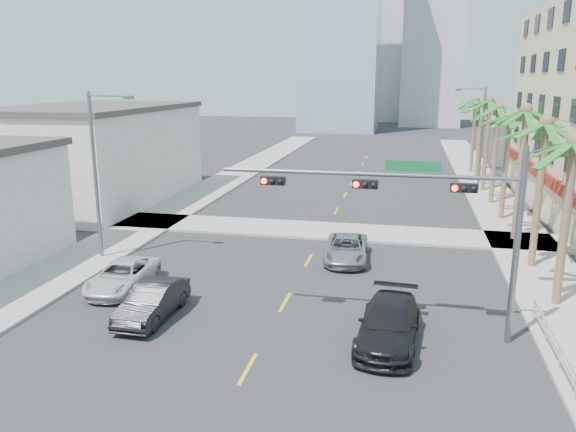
# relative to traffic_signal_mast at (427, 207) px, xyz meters

# --- Properties ---
(sidewalk_right) EXTENTS (4.00, 120.00, 0.15)m
(sidewalk_right) POSITION_rel_traffic_signal_mast_xyz_m (6.22, 12.05, -4.99)
(sidewalk_right) COLOR gray
(sidewalk_right) RESTS_ON ground
(sidewalk_left) EXTENTS (4.00, 120.00, 0.15)m
(sidewalk_left) POSITION_rel_traffic_signal_mast_xyz_m (-17.78, 12.05, -4.99)
(sidewalk_left) COLOR gray
(sidewalk_left) RESTS_ON ground
(sidewalk_cross) EXTENTS (80.00, 4.00, 0.15)m
(sidewalk_cross) POSITION_rel_traffic_signal_mast_xyz_m (-5.78, 14.05, -4.99)
(sidewalk_cross) COLOR gray
(sidewalk_cross) RESTS_ON ground
(building_left_far) EXTENTS (11.00, 18.00, 7.20)m
(building_left_far) POSITION_rel_traffic_signal_mast_xyz_m (-25.28, 20.05, -1.46)
(building_left_far) COLOR beige
(building_left_far) RESTS_ON ground
(tower_far_center) EXTENTS (16.00, 16.00, 42.00)m
(tower_far_center) POSITION_rel_traffic_signal_mast_xyz_m (-8.78, 117.05, 15.94)
(tower_far_center) COLOR #ADADB2
(tower_far_center) RESTS_ON ground
(traffic_signal_mast) EXTENTS (11.12, 0.54, 7.20)m
(traffic_signal_mast) POSITION_rel_traffic_signal_mast_xyz_m (0.00, 0.00, 0.00)
(traffic_signal_mast) COLOR slate
(traffic_signal_mast) RESTS_ON ground
(palm_tree_0) EXTENTS (4.80, 4.80, 7.80)m
(palm_tree_0) POSITION_rel_traffic_signal_mast_xyz_m (5.82, 4.05, 2.02)
(palm_tree_0) COLOR brown
(palm_tree_0) RESTS_ON ground
(palm_tree_1) EXTENTS (4.80, 4.80, 8.16)m
(palm_tree_1) POSITION_rel_traffic_signal_mast_xyz_m (5.82, 9.25, 2.37)
(palm_tree_1) COLOR brown
(palm_tree_1) RESTS_ON ground
(palm_tree_2) EXTENTS (4.80, 4.80, 8.52)m
(palm_tree_2) POSITION_rel_traffic_signal_mast_xyz_m (5.82, 14.45, 2.72)
(palm_tree_2) COLOR brown
(palm_tree_2) RESTS_ON ground
(palm_tree_3) EXTENTS (4.80, 4.80, 7.80)m
(palm_tree_3) POSITION_rel_traffic_signal_mast_xyz_m (5.82, 19.65, 2.02)
(palm_tree_3) COLOR brown
(palm_tree_3) RESTS_ON ground
(palm_tree_4) EXTENTS (4.80, 4.80, 8.16)m
(palm_tree_4) POSITION_rel_traffic_signal_mast_xyz_m (5.82, 24.85, 2.37)
(palm_tree_4) COLOR brown
(palm_tree_4) RESTS_ON ground
(palm_tree_5) EXTENTS (4.80, 4.80, 8.52)m
(palm_tree_5) POSITION_rel_traffic_signal_mast_xyz_m (5.82, 30.05, 2.72)
(palm_tree_5) COLOR brown
(palm_tree_5) RESTS_ON ground
(palm_tree_6) EXTENTS (4.80, 4.80, 7.80)m
(palm_tree_6) POSITION_rel_traffic_signal_mast_xyz_m (5.82, 35.25, 2.02)
(palm_tree_6) COLOR brown
(palm_tree_6) RESTS_ON ground
(palm_tree_7) EXTENTS (4.80, 4.80, 8.16)m
(palm_tree_7) POSITION_rel_traffic_signal_mast_xyz_m (5.82, 40.45, 2.37)
(palm_tree_7) COLOR brown
(palm_tree_7) RESTS_ON ground
(streetlight_left) EXTENTS (2.55, 0.25, 9.00)m
(streetlight_left) POSITION_rel_traffic_signal_mast_xyz_m (-16.78, 6.05, -0.00)
(streetlight_left) COLOR slate
(streetlight_left) RESTS_ON ground
(streetlight_right) EXTENTS (2.55, 0.25, 9.00)m
(streetlight_right) POSITION_rel_traffic_signal_mast_xyz_m (5.21, 30.05, -0.00)
(streetlight_right) COLOR slate
(streetlight_right) RESTS_ON ground
(guardrail) EXTENTS (0.08, 8.08, 1.00)m
(guardrail) POSITION_rel_traffic_signal_mast_xyz_m (4.52, -1.95, -4.39)
(guardrail) COLOR silver
(guardrail) RESTS_ON ground
(car_parked_far) EXTENTS (2.42, 4.86, 1.32)m
(car_parked_far) POSITION_rel_traffic_signal_mast_xyz_m (-13.58, 2.04, -4.40)
(car_parked_far) COLOR silver
(car_parked_far) RESTS_ON ground
(car_lane_left) EXTENTS (1.63, 4.45, 1.46)m
(car_lane_left) POSITION_rel_traffic_signal_mast_xyz_m (-10.78, -0.70, -4.33)
(car_lane_left) COLOR black
(car_lane_left) RESTS_ON ground
(car_lane_center) EXTENTS (2.49, 4.93, 1.34)m
(car_lane_center) POSITION_rel_traffic_signal_mast_xyz_m (-3.78, 8.50, -4.39)
(car_lane_center) COLOR #A4A5A9
(car_lane_center) RESTS_ON ground
(car_lane_right) EXTENTS (2.49, 5.38, 1.52)m
(car_lane_right) POSITION_rel_traffic_signal_mast_xyz_m (-1.18, -0.98, -4.30)
(car_lane_right) COLOR black
(car_lane_right) RESTS_ON ground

